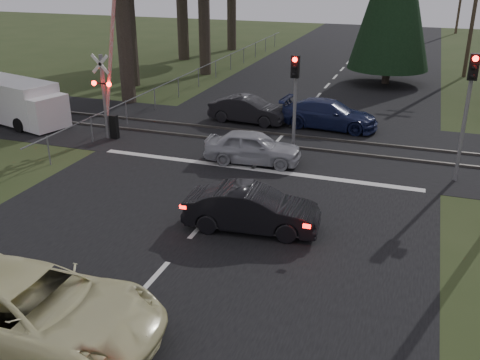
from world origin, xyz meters
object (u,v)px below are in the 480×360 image
at_px(blue_sedan, 329,114).
at_px(traffic_signal_center, 295,87).
at_px(silver_car, 253,147).
at_px(cream_coupe, 31,309).
at_px(crossing_signal, 109,94).
at_px(dark_car_far, 248,110).
at_px(utility_pole_mid, 475,6).
at_px(traffic_signal_right, 471,94).
at_px(white_van, 20,103).
at_px(dark_hatchback, 252,209).

bearing_deg(blue_sedan, traffic_signal_center, 172.79).
bearing_deg(silver_car, cream_coupe, 169.35).
height_order(crossing_signal, dark_car_far, crossing_signal).
xyz_separation_m(traffic_signal_center, silver_car, (-1.20, -1.77, -2.15)).
xyz_separation_m(crossing_signal, blue_sedan, (9.07, 4.93, -1.38)).
xyz_separation_m(crossing_signal, traffic_signal_center, (8.27, 0.89, 0.75)).
bearing_deg(blue_sedan, silver_car, 164.99).
relative_size(traffic_signal_center, dark_car_far, 1.04).
xyz_separation_m(crossing_signal, silver_car, (7.07, -0.88, -1.40)).
distance_m(utility_pole_mid, blue_sedan, 17.17).
bearing_deg(traffic_signal_right, white_van, 177.43).
bearing_deg(silver_car, traffic_signal_center, -39.71).
bearing_deg(utility_pole_mid, blue_sedan, -113.67).
distance_m(crossing_signal, utility_pole_mid, 25.78).
xyz_separation_m(traffic_signal_center, white_van, (-13.82, -0.29, -1.73)).
bearing_deg(crossing_signal, dark_hatchback, -35.86).
xyz_separation_m(traffic_signal_right, blue_sedan, (-5.75, 5.24, -2.63)).
xyz_separation_m(traffic_signal_right, dark_car_far, (-9.75, 4.85, -2.67)).
xyz_separation_m(traffic_signal_center, blue_sedan, (0.80, 4.04, -2.13)).
bearing_deg(cream_coupe, traffic_signal_center, -10.52).
bearing_deg(white_van, silver_car, 8.60).
distance_m(dark_hatchback, silver_car, 5.77).
height_order(crossing_signal, dark_hatchback, crossing_signal).
bearing_deg(traffic_signal_right, cream_coupe, -125.17).
bearing_deg(cream_coupe, utility_pole_mid, -17.59).
relative_size(cream_coupe, dark_car_far, 1.49).
height_order(utility_pole_mid, cream_coupe, utility_pole_mid).
relative_size(utility_pole_mid, dark_car_far, 2.29).
bearing_deg(blue_sedan, dark_hatchback, -177.29).
xyz_separation_m(cream_coupe, dark_car_far, (-0.94, 17.36, -0.17)).
height_order(cream_coupe, blue_sedan, cream_coupe).
xyz_separation_m(cream_coupe, white_van, (-11.55, 13.43, 0.26)).
bearing_deg(crossing_signal, silver_car, -7.06).
xyz_separation_m(traffic_signal_center, utility_pole_mid, (7.50, 19.32, 1.92)).
bearing_deg(cream_coupe, dark_hatchback, -24.71).
bearing_deg(dark_hatchback, cream_coupe, 150.60).
relative_size(traffic_signal_right, cream_coupe, 0.80).
distance_m(dark_hatchback, dark_car_far, 11.54).
bearing_deg(traffic_signal_center, blue_sedan, 78.80).
relative_size(traffic_signal_center, blue_sedan, 0.88).
height_order(blue_sedan, dark_car_far, blue_sedan).
height_order(utility_pole_mid, silver_car, utility_pole_mid).
bearing_deg(utility_pole_mid, white_van, -137.40).
bearing_deg(traffic_signal_center, dark_hatchback, -85.70).
relative_size(silver_car, white_van, 0.67).
height_order(dark_hatchback, blue_sedan, blue_sedan).
relative_size(traffic_signal_center, cream_coupe, 0.70).
height_order(traffic_signal_center, dark_hatchback, traffic_signal_center).
relative_size(dark_car_far, white_van, 0.68).
bearing_deg(dark_car_far, dark_hatchback, -156.50).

